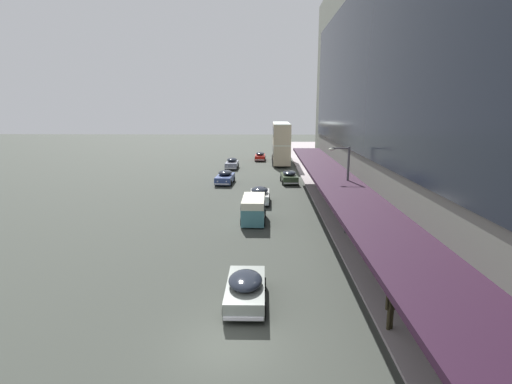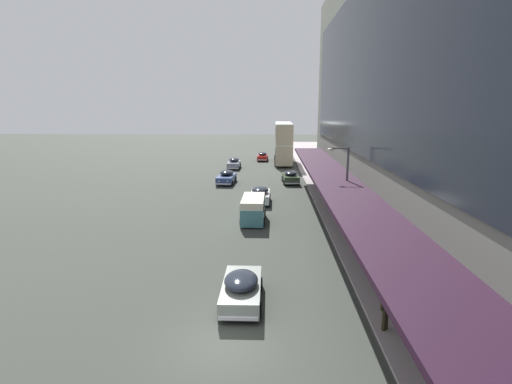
{
  "view_description": "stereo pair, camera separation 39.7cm",
  "coord_description": "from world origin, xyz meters",
  "px_view_note": "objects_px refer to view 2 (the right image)",
  "views": [
    {
      "loc": [
        1.35,
        -13.59,
        8.95
      ],
      "look_at": [
        0.58,
        19.43,
        1.9
      ],
      "focal_mm": 28.0,
      "sensor_mm": 36.0,
      "label": 1
    },
    {
      "loc": [
        1.75,
        -13.58,
        8.95
      ],
      "look_at": [
        0.58,
        19.43,
        1.9
      ],
      "focal_mm": 28.0,
      "sensor_mm": 36.0,
      "label": 2
    }
  ],
  "objects_px": {
    "pedestrian_at_kerb": "(386,306)",
    "vw_van": "(253,208)",
    "sedan_oncoming_front": "(263,156)",
    "sedan_oncoming_rear": "(260,195)",
    "street_lamp": "(344,183)",
    "sedan_trailing_mid": "(291,177)",
    "sedan_second_near": "(234,163)",
    "transit_bus_kerbside_front": "(283,142)",
    "sedan_lead_mid": "(226,177)",
    "sedan_far_back": "(242,288)"
  },
  "relations": [
    {
      "from": "pedestrian_at_kerb",
      "to": "vw_van",
      "type": "bearing_deg",
      "value": 110.48
    },
    {
      "from": "sedan_oncoming_front",
      "to": "sedan_oncoming_rear",
      "type": "distance_m",
      "value": 30.93
    },
    {
      "from": "street_lamp",
      "to": "pedestrian_at_kerb",
      "type": "bearing_deg",
      "value": -92.2
    },
    {
      "from": "sedan_oncoming_front",
      "to": "sedan_trailing_mid",
      "type": "height_order",
      "value": "sedan_trailing_mid"
    },
    {
      "from": "street_lamp",
      "to": "sedan_trailing_mid",
      "type": "bearing_deg",
      "value": 97.74
    },
    {
      "from": "pedestrian_at_kerb",
      "to": "sedan_trailing_mid",
      "type": "bearing_deg",
      "value": 93.88
    },
    {
      "from": "sedan_second_near",
      "to": "sedan_oncoming_rear",
      "type": "bearing_deg",
      "value": -78.4
    },
    {
      "from": "sedan_second_near",
      "to": "pedestrian_at_kerb",
      "type": "xyz_separation_m",
      "value": [
        9.99,
        -43.66,
        0.4
      ]
    },
    {
      "from": "sedan_trailing_mid",
      "to": "vw_van",
      "type": "distance_m",
      "value": 16.8
    },
    {
      "from": "transit_bus_kerbside_front",
      "to": "pedestrian_at_kerb",
      "type": "relative_size",
      "value": 6.06
    },
    {
      "from": "transit_bus_kerbside_front",
      "to": "sedan_lead_mid",
      "type": "relative_size",
      "value": 2.41
    },
    {
      "from": "sedan_far_back",
      "to": "street_lamp",
      "type": "bearing_deg",
      "value": 58.02
    },
    {
      "from": "transit_bus_kerbside_front",
      "to": "sedan_far_back",
      "type": "relative_size",
      "value": 2.55
    },
    {
      "from": "transit_bus_kerbside_front",
      "to": "sedan_trailing_mid",
      "type": "relative_size",
      "value": 2.54
    },
    {
      "from": "sedan_trailing_mid",
      "to": "pedestrian_at_kerb",
      "type": "height_order",
      "value": "pedestrian_at_kerb"
    },
    {
      "from": "vw_van",
      "to": "pedestrian_at_kerb",
      "type": "distance_m",
      "value": 17.08
    },
    {
      "from": "sedan_lead_mid",
      "to": "street_lamp",
      "type": "height_order",
      "value": "street_lamp"
    },
    {
      "from": "sedan_oncoming_rear",
      "to": "vw_van",
      "type": "distance_m",
      "value": 6.16
    },
    {
      "from": "sedan_oncoming_front",
      "to": "street_lamp",
      "type": "xyz_separation_m",
      "value": [
        6.43,
        -40.42,
        3.05
      ]
    },
    {
      "from": "transit_bus_kerbside_front",
      "to": "street_lamp",
      "type": "height_order",
      "value": "transit_bus_kerbside_front"
    },
    {
      "from": "street_lamp",
      "to": "sedan_far_back",
      "type": "bearing_deg",
      "value": -121.98
    },
    {
      "from": "sedan_trailing_mid",
      "to": "sedan_far_back",
      "type": "bearing_deg",
      "value": -97.12
    },
    {
      "from": "sedan_far_back",
      "to": "sedan_second_near",
      "type": "relative_size",
      "value": 1.02
    },
    {
      "from": "sedan_oncoming_front",
      "to": "sedan_trailing_mid",
      "type": "xyz_separation_m",
      "value": [
        3.75,
        -20.7,
        0.04
      ]
    },
    {
      "from": "vw_van",
      "to": "sedan_far_back",
      "type": "bearing_deg",
      "value": -89.87
    },
    {
      "from": "sedan_oncoming_front",
      "to": "pedestrian_at_kerb",
      "type": "bearing_deg",
      "value": -83.61
    },
    {
      "from": "sedan_far_back",
      "to": "sedan_oncoming_rear",
      "type": "xyz_separation_m",
      "value": [
        0.37,
        19.8,
        0.05
      ]
    },
    {
      "from": "sedan_trailing_mid",
      "to": "pedestrian_at_kerb",
      "type": "distance_m",
      "value": 32.45
    },
    {
      "from": "sedan_far_back",
      "to": "pedestrian_at_kerb",
      "type": "bearing_deg",
      "value": -21.52
    },
    {
      "from": "sedan_oncoming_front",
      "to": "vw_van",
      "type": "relative_size",
      "value": 0.98
    },
    {
      "from": "sedan_far_back",
      "to": "sedan_lead_mid",
      "type": "relative_size",
      "value": 0.94
    },
    {
      "from": "sedan_second_near",
      "to": "pedestrian_at_kerb",
      "type": "relative_size",
      "value": 2.33
    },
    {
      "from": "transit_bus_kerbside_front",
      "to": "sedan_oncoming_front",
      "type": "relative_size",
      "value": 2.5
    },
    {
      "from": "sedan_lead_mid",
      "to": "pedestrian_at_kerb",
      "type": "bearing_deg",
      "value": -72.85
    },
    {
      "from": "sedan_oncoming_front",
      "to": "sedan_oncoming_rear",
      "type": "xyz_separation_m",
      "value": [
        0.36,
        -30.92,
        0.06
      ]
    },
    {
      "from": "sedan_lead_mid",
      "to": "pedestrian_at_kerb",
      "type": "relative_size",
      "value": 2.52
    },
    {
      "from": "sedan_far_back",
      "to": "pedestrian_at_kerb",
      "type": "relative_size",
      "value": 2.37
    },
    {
      "from": "transit_bus_kerbside_front",
      "to": "sedan_oncoming_rear",
      "type": "height_order",
      "value": "transit_bus_kerbside_front"
    },
    {
      "from": "sedan_far_back",
      "to": "sedan_second_near",
      "type": "height_order",
      "value": "sedan_second_near"
    },
    {
      "from": "sedan_lead_mid",
      "to": "pedestrian_at_kerb",
      "type": "xyz_separation_m",
      "value": [
        9.84,
        -31.9,
        0.4
      ]
    },
    {
      "from": "sedan_second_near",
      "to": "street_lamp",
      "type": "relative_size",
      "value": 0.71
    },
    {
      "from": "transit_bus_kerbside_front",
      "to": "vw_van",
      "type": "bearing_deg",
      "value": -95.87
    },
    {
      "from": "sedan_far_back",
      "to": "sedan_oncoming_rear",
      "type": "height_order",
      "value": "sedan_oncoming_rear"
    },
    {
      "from": "sedan_trailing_mid",
      "to": "sedan_second_near",
      "type": "height_order",
      "value": "sedan_second_near"
    },
    {
      "from": "transit_bus_kerbside_front",
      "to": "pedestrian_at_kerb",
      "type": "bearing_deg",
      "value": -87.05
    },
    {
      "from": "sedan_oncoming_rear",
      "to": "street_lamp",
      "type": "distance_m",
      "value": 11.66
    },
    {
      "from": "sedan_lead_mid",
      "to": "vw_van",
      "type": "height_order",
      "value": "vw_van"
    },
    {
      "from": "sedan_far_back",
      "to": "sedan_trailing_mid",
      "type": "xyz_separation_m",
      "value": [
        3.75,
        30.02,
        0.03
      ]
    },
    {
      "from": "transit_bus_kerbside_front",
      "to": "pedestrian_at_kerb",
      "type": "distance_m",
      "value": 49.47
    },
    {
      "from": "sedan_far_back",
      "to": "sedan_trailing_mid",
      "type": "relative_size",
      "value": 0.99
    }
  ]
}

